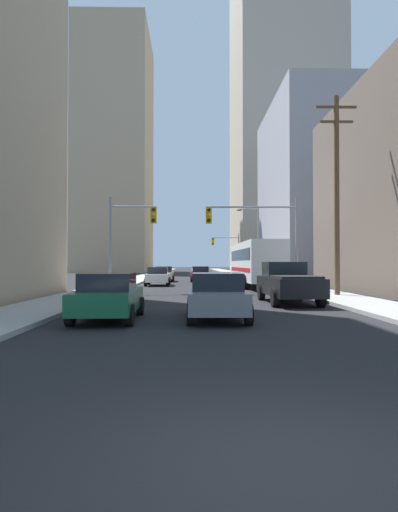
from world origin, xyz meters
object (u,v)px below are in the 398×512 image
Objects in this scene: pickup_truck_black at (288,283)px; sedan_green at (109,296)px; sedan_beige at (164,274)px; sedan_grey at (217,296)px; sedan_maroon at (200,274)px; traffic_signal_near_right at (256,227)px; traffic_signal_near_left at (130,229)px; city_bus at (256,262)px; traffic_signal_far_right at (227,247)px; sedan_white at (158,276)px.

sedan_green is at bearing -140.78° from pickup_truck_black.
sedan_green and sedan_beige have the same top height.
sedan_grey is (-3.63, -5.72, -0.16)m from pickup_truck_black.
sedan_maroon is 0.71× the size of traffic_signal_near_right.
sedan_beige is at bearing 107.08° from pickup_truck_black.
traffic_signal_near_right is at bearing 0.01° from traffic_signal_near_left.
city_bus reaches higher than sedan_green.
pickup_truck_black is 1.27× the size of sedan_maroon.
traffic_signal_far_right is at bearing 80.36° from sedan_green.
sedan_beige is at bearing 89.97° from sedan_green.
traffic_signal_near_left is (-1.12, -8.29, 3.23)m from sedan_white.
pickup_truck_black is 1.29× the size of sedan_beige.
city_bus is 19.48m from sedan_grey.
traffic_signal_far_right reaches higher than sedan_grey.
sedan_maroon is at bearing 101.26° from traffic_signal_near_right.
city_bus is at bearing 34.19° from traffic_signal_near_left.
city_bus is at bearing 77.57° from sedan_grey.
traffic_signal_near_left and traffic_signal_near_right have the same top height.
traffic_signal_near_left reaches higher than sedan_white.
sedan_grey is 29.10m from sedan_beige.
sedan_green is 29.00m from sedan_beige.
traffic_signal_far_right reaches higher than sedan_green.
sedan_maroon is at bearing 98.59° from pickup_truck_black.
traffic_signal_near_left is (-1.16, -15.91, 3.23)m from sedan_beige.
sedan_grey and sedan_maroon have the same top height.
sedan_green is 0.70× the size of traffic_signal_far_right.
pickup_truck_black is at bearing -65.26° from sedan_white.
city_bus is 1.92× the size of traffic_signal_near_left.
sedan_white is at bearing 90.08° from sedan_green.
sedan_green is (-7.13, -5.82, -0.16)m from pickup_truck_black.
city_bus is 1.92× the size of traffic_signal_near_right.
sedan_grey is at bearing -95.32° from traffic_signal_far_right.
pickup_truck_black is 24.24m from sedan_beige.
sedan_white is 11.26m from traffic_signal_near_right.
traffic_signal_near_left is at bearing -145.81° from city_bus.
traffic_signal_near_left is (-8.83, -6.00, 2.07)m from city_bus.
sedan_beige is 18.54m from traffic_signal_far_right.
sedan_grey is at bearing -104.27° from traffic_signal_near_right.
pickup_truck_black is 23.52m from sedan_maroon.
sedan_grey is 13.82m from traffic_signal_near_right.
sedan_white is at bearing -115.34° from sedan_maroon.
traffic_signal_far_right reaches higher than sedan_maroon.
traffic_signal_near_left is at bearing 109.70° from sedan_grey.
city_bus is at bearing -16.51° from sedan_white.
sedan_green is 1.00× the size of sedan_grey.
pickup_truck_black is at bearing -72.92° from sedan_beige.
sedan_green is 0.70× the size of traffic_signal_near_right.
sedan_white and sedan_beige have the same top height.
sedan_green is 0.70× the size of traffic_signal_near_left.
traffic_signal_near_right reaches higher than sedan_beige.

